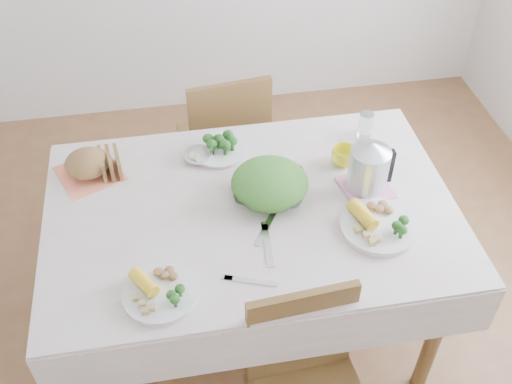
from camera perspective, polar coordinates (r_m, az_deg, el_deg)
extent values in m
plane|color=brown|center=(2.78, -0.34, -12.69)|extent=(3.60, 3.60, 0.00)
cube|color=brown|center=(2.48, -0.38, -7.86)|extent=(1.40, 0.90, 0.75)
cube|color=beige|center=(2.20, -0.42, -1.63)|extent=(1.50, 1.00, 0.01)
cube|color=brown|center=(3.00, -3.22, 5.34)|extent=(0.45, 0.45, 0.89)
imported|color=white|center=(2.22, 1.31, 0.24)|extent=(0.33, 0.33, 0.07)
cylinder|color=white|center=(1.95, -9.13, -9.50)|extent=(0.29, 0.29, 0.02)
cylinder|color=white|center=(2.16, 11.58, -3.23)|extent=(0.28, 0.28, 0.02)
cylinder|color=beige|center=(2.43, -3.53, 4.02)|extent=(0.29, 0.29, 0.02)
cube|color=#F97E58|center=(2.42, -15.55, 1.70)|extent=(0.29, 0.29, 0.00)
ellipsoid|color=brown|center=(2.38, -15.80, 2.71)|extent=(0.20, 0.20, 0.10)
imported|color=white|center=(2.39, -5.57, 3.41)|extent=(0.12, 0.12, 0.04)
imported|color=#FFF428|center=(2.37, 8.37, 3.37)|extent=(0.12, 0.12, 0.08)
cylinder|color=white|center=(2.51, 10.41, 6.44)|extent=(0.08, 0.08, 0.11)
cube|color=pink|center=(2.30, 10.37, 0.43)|extent=(0.21, 0.21, 0.01)
cylinder|color=#B2B5BA|center=(2.22, 10.73, 2.56)|extent=(0.18, 0.18, 0.21)
cube|color=silver|center=(2.07, 1.10, -5.10)|extent=(0.04, 0.20, 0.00)
cube|color=silver|center=(2.12, 0.98, -3.36)|extent=(0.12, 0.18, 0.00)
cube|color=silver|center=(1.97, -0.50, -8.47)|extent=(0.17, 0.08, 0.00)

